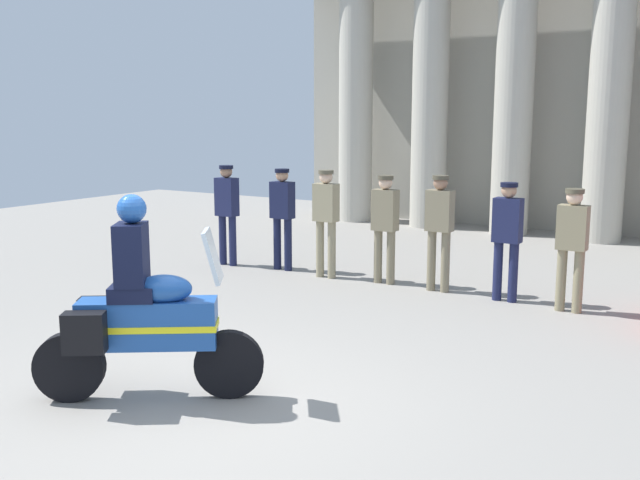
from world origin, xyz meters
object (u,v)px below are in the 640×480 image
object	(u,v)px
officer_in_row_1	(282,211)
officer_in_row_0	(227,207)
officer_in_row_3	(385,220)
officer_in_row_2	(326,214)
officer_in_row_5	(507,232)
motorcycle_with_rider	(140,316)
officer_in_row_6	(572,240)
officer_in_row_4	(439,223)

from	to	relation	value
officer_in_row_1	officer_in_row_0	bearing A→B (deg)	10.40
officer_in_row_3	officer_in_row_2	bearing A→B (deg)	7.82
officer_in_row_2	officer_in_row_5	size ratio (longest dim) A/B	1.03
officer_in_row_0	motorcycle_with_rider	bearing A→B (deg)	122.46
officer_in_row_0	officer_in_row_3	distance (m)	2.96
officer_in_row_1	officer_in_row_2	world-z (taller)	officer_in_row_2
officer_in_row_2	motorcycle_with_rider	xyz separation A→B (m)	(1.21, -5.24, -0.23)
officer_in_row_5	officer_in_row_6	size ratio (longest dim) A/B	1.02
officer_in_row_0	officer_in_row_3	xyz separation A→B (m)	(2.96, 0.17, -0.04)
officer_in_row_0	officer_in_row_4	size ratio (longest dim) A/B	1.01
officer_in_row_4	officer_in_row_5	world-z (taller)	officer_in_row_4
officer_in_row_4	motorcycle_with_rider	distance (m)	5.37
officer_in_row_2	officer_in_row_4	size ratio (longest dim) A/B	1.00
officer_in_row_2	officer_in_row_1	bearing A→B (deg)	-6.27
officer_in_row_6	officer_in_row_2	bearing A→B (deg)	-0.11
officer_in_row_1	officer_in_row_5	size ratio (longest dim) A/B	1.02
officer_in_row_3	officer_in_row_1	bearing A→B (deg)	1.01
officer_in_row_3	officer_in_row_4	size ratio (longest dim) A/B	0.98
officer_in_row_2	motorcycle_with_rider	bearing A→B (deg)	103.96
officer_in_row_3	officer_in_row_5	xyz separation A→B (m)	(1.94, -0.09, -0.00)
officer_in_row_5	motorcycle_with_rider	size ratio (longest dim) A/B	0.88
officer_in_row_4	motorcycle_with_rider	bearing A→B (deg)	83.60
officer_in_row_4	motorcycle_with_rider	xyz separation A→B (m)	(-0.69, -5.32, -0.22)
officer_in_row_5	officer_in_row_4	bearing A→B (deg)	-1.86
officer_in_row_0	officer_in_row_5	world-z (taller)	officer_in_row_0
officer_in_row_3	officer_in_row_5	size ratio (longest dim) A/B	1.00
officer_in_row_5	officer_in_row_0	bearing A→B (deg)	2.00
officer_in_row_1	officer_in_row_2	xyz separation A→B (m)	(0.92, -0.12, 0.02)
officer_in_row_4	officer_in_row_6	bearing A→B (deg)	176.36
officer_in_row_1	officer_in_row_3	distance (m)	1.91
officer_in_row_1	officer_in_row_6	bearing A→B (deg)	178.69
officer_in_row_1	officer_in_row_4	xyz separation A→B (m)	(2.82, -0.04, 0.01)
officer_in_row_6	motorcycle_with_rider	xyz separation A→B (m)	(-2.62, -5.17, -0.18)
officer_in_row_2	officer_in_row_5	xyz separation A→B (m)	(2.93, 0.03, -0.04)
officer_in_row_5	motorcycle_with_rider	distance (m)	5.55
officer_in_row_5	officer_in_row_2	bearing A→B (deg)	1.61
officer_in_row_3	officer_in_row_4	distance (m)	0.91
officer_in_row_4	officer_in_row_3	bearing A→B (deg)	-1.27
officer_in_row_5	officer_in_row_6	xyz separation A→B (m)	(0.90, -0.10, -0.02)
officer_in_row_0	officer_in_row_1	size ratio (longest dim) A/B	1.02
officer_in_row_1	motorcycle_with_rider	size ratio (longest dim) A/B	0.90
officer_in_row_0	motorcycle_with_rider	size ratio (longest dim) A/B	0.91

